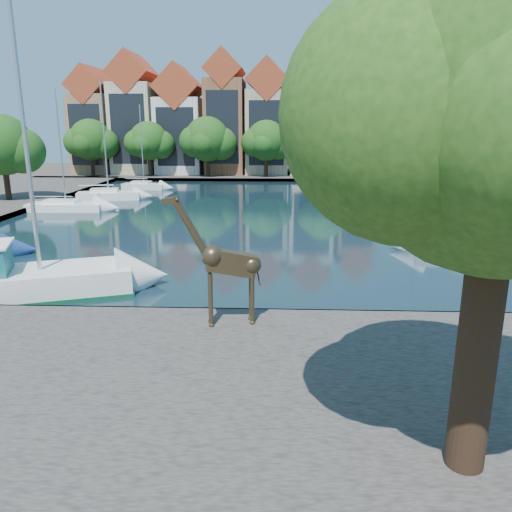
{
  "coord_description": "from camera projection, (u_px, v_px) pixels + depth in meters",
  "views": [
    {
      "loc": [
        3.49,
        -18.24,
        7.45
      ],
      "look_at": [
        2.73,
        -0.05,
        2.62
      ],
      "focal_mm": 35.0,
      "sensor_mm": 36.0,
      "label": 1
    }
  ],
  "objects": [
    {
      "name": "ground",
      "position": [
        187.0,
        319.0,
        19.67
      ],
      "size": [
        160.0,
        160.0,
        0.0
      ],
      "primitive_type": "plane",
      "color": "#38332B",
      "rests_on": "ground"
    },
    {
      "name": "water_basin",
      "position": [
        236.0,
        213.0,
        42.84
      ],
      "size": [
        38.0,
        50.0,
        0.08
      ],
      "primitive_type": "cube",
      "color": "black",
      "rests_on": "ground"
    },
    {
      "name": "near_quay",
      "position": [
        139.0,
        413.0,
        12.84
      ],
      "size": [
        50.0,
        14.0,
        0.5
      ],
      "primitive_type": "cube",
      "color": "#4D4943",
      "rests_on": "ground"
    },
    {
      "name": "far_quay",
      "position": [
        253.0,
        174.0,
        73.69
      ],
      "size": [
        60.0,
        16.0,
        0.5
      ],
      "primitive_type": "cube",
      "color": "#4D4943",
      "rests_on": "ground"
    },
    {
      "name": "townhouse_west_end",
      "position": [
        96.0,
        125.0,
        72.78
      ],
      "size": [
        5.44,
        9.18,
        14.93
      ],
      "color": "#8F6F4E",
      "rests_on": "far_quay"
    },
    {
      "name": "townhouse_west_mid",
      "position": [
        136.0,
        118.0,
        72.32
      ],
      "size": [
        5.94,
        9.18,
        16.79
      ],
      "color": "#C4B797",
      "rests_on": "far_quay"
    },
    {
      "name": "townhouse_west_inner",
      "position": [
        181.0,
        125.0,
        72.28
      ],
      "size": [
        6.43,
        9.18,
        15.15
      ],
      "color": "silver",
      "rests_on": "far_quay"
    },
    {
      "name": "townhouse_center",
      "position": [
        226.0,
        118.0,
        71.76
      ],
      "size": [
        5.44,
        9.18,
        16.93
      ],
      "color": "brown",
      "rests_on": "far_quay"
    },
    {
      "name": "townhouse_east_inner",
      "position": [
        267.0,
        122.0,
        71.68
      ],
      "size": [
        5.94,
        9.18,
        15.79
      ],
      "color": "tan",
      "rests_on": "far_quay"
    },
    {
      "name": "townhouse_east_mid",
      "position": [
        313.0,
        119.0,
        71.32
      ],
      "size": [
        6.43,
        9.18,
        16.65
      ],
      "color": "beige",
      "rests_on": "far_quay"
    },
    {
      "name": "townhouse_east_end",
      "position": [
        358.0,
        127.0,
        71.32
      ],
      "size": [
        5.44,
        9.18,
        14.43
      ],
      "color": "brown",
      "rests_on": "far_quay"
    },
    {
      "name": "far_tree_far_west",
      "position": [
        91.0,
        141.0,
        67.99
      ],
      "size": [
        7.28,
        5.6,
        7.68
      ],
      "color": "#332114",
      "rests_on": "far_quay"
    },
    {
      "name": "far_tree_west",
      "position": [
        149.0,
        142.0,
        67.7
      ],
      "size": [
        6.76,
        5.2,
        7.36
      ],
      "color": "#332114",
      "rests_on": "far_quay"
    },
    {
      "name": "far_tree_mid_west",
      "position": [
        208.0,
        141.0,
        67.32
      ],
      "size": [
        7.8,
        6.0,
        8.0
      ],
      "color": "#332114",
      "rests_on": "far_quay"
    },
    {
      "name": "far_tree_mid_east",
      "position": [
        267.0,
        142.0,
        67.04
      ],
      "size": [
        7.02,
        5.4,
        7.52
      ],
      "color": "#332114",
      "rests_on": "far_quay"
    },
    {
      "name": "far_tree_east",
      "position": [
        327.0,
        141.0,
        66.69
      ],
      "size": [
        7.54,
        5.8,
        7.84
      ],
      "color": "#332114",
      "rests_on": "far_quay"
    },
    {
      "name": "far_tree_far_east",
      "position": [
        387.0,
        142.0,
        66.41
      ],
      "size": [
        6.76,
        5.2,
        7.36
      ],
      "color": "#332114",
      "rests_on": "far_quay"
    },
    {
      "name": "side_tree_left_far",
      "position": [
        4.0,
        147.0,
        46.21
      ],
      "size": [
        7.28,
        5.6,
        7.88
      ],
      "color": "#332114",
      "rests_on": "left_quay"
    },
    {
      "name": "giraffe_statue",
      "position": [
        225.0,
        262.0,
        17.39
      ],
      "size": [
        3.24,
        0.95,
        4.64
      ],
      "color": "#3B301D",
      "rests_on": "near_quay"
    },
    {
      "name": "motorsailer",
      "position": [
        3.0,
        277.0,
        21.56
      ],
      "size": [
        10.44,
        6.12,
        12.37
      ],
      "color": "white",
      "rests_on": "water_basin"
    },
    {
      "name": "sailboat_left_c",
      "position": [
        66.0,
        205.0,
        43.75
      ],
      "size": [
        6.58,
        2.46,
        10.19
      ],
      "color": "white",
      "rests_on": "water_basin"
    },
    {
      "name": "sailboat_left_d",
      "position": [
        109.0,
        193.0,
        50.03
      ],
      "size": [
        6.35,
        3.4,
        11.31
      ],
      "color": "white",
      "rests_on": "water_basin"
    },
    {
      "name": "sailboat_left_e",
      "position": [
        144.0,
        185.0,
        58.11
      ],
      "size": [
        5.13,
        2.32,
        9.51
      ],
      "color": "silver",
      "rests_on": "water_basin"
    },
    {
      "name": "sailboat_right_a",
      "position": [
        469.0,
        242.0,
        29.68
      ],
      "size": [
        6.63,
        2.75,
        10.83
      ],
      "color": "white",
      "rests_on": "water_basin"
    },
    {
      "name": "sailboat_right_b",
      "position": [
        418.0,
        211.0,
        40.64
      ],
      "size": [
        7.94,
        5.38,
        10.01
      ],
      "color": "navy",
      "rests_on": "water_basin"
    },
    {
      "name": "sailboat_right_c",
      "position": [
        419.0,
        211.0,
        40.19
      ],
      "size": [
        6.14,
        2.6,
        10.31
      ],
      "color": "white",
      "rests_on": "water_basin"
    },
    {
      "name": "sailboat_right_d",
      "position": [
        380.0,
        187.0,
        55.7
      ],
      "size": [
        5.25,
        2.12,
        9.55
      ],
      "color": "white",
      "rests_on": "water_basin"
    }
  ]
}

